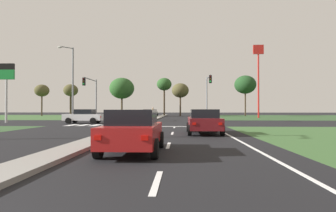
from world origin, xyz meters
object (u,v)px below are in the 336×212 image
car_beige_fifth (148,113)px  street_lamp_second (72,80)px  car_grey_fourth (153,113)px  treeline_fourth (164,85)px  car_maroon_third (204,121)px  treeline_sixth (245,85)px  fastfood_pole_sign (258,65)px  car_red_second (133,131)px  traffic_signal_far_right (208,90)px  treeline_second (71,91)px  treeline_near (42,91)px  treeline_third (122,88)px  treeline_fifth (180,91)px  fuel_price_totem (6,79)px  traffic_signal_far_left (92,91)px  car_white_near (84,116)px  pedestrian_at_median (153,112)px

car_beige_fifth → street_lamp_second: (-6.86, -20.70, 4.22)m
car_grey_fourth → treeline_fourth: treeline_fourth is taller
car_maroon_third → treeline_sixth: (13.26, 47.00, 6.31)m
fastfood_pole_sign → treeline_fourth: bearing=137.5°
car_grey_fourth → car_red_second: bearing=94.7°
car_red_second → fastfood_pole_sign: size_ratio=0.32×
car_maroon_third → car_beige_fifth: bearing=101.9°
traffic_signal_far_right → treeline_second: 41.14m
treeline_near → treeline_third: bearing=-10.7°
treeline_near → treeline_fifth: bearing=-1.3°
car_beige_fifth → fuel_price_totem: size_ratio=0.66×
fuel_price_totem → treeline_second: bearing=100.1°
traffic_signal_far_left → treeline_second: bearing=116.1°
traffic_signal_far_right → car_maroon_third: bearing=-96.4°
car_white_near → car_grey_fourth: (4.22, 35.01, -0.01)m
car_red_second → treeline_sixth: bearing=73.4°
pedestrian_at_median → treeline_second: size_ratio=0.23×
fuel_price_totem → treeline_sixth: size_ratio=0.73×
car_red_second → car_maroon_third: 8.45m
fuel_price_totem → treeline_fifth: 37.47m
car_red_second → car_beige_fifth: (-4.55, 44.28, 0.00)m
car_maroon_third → treeline_second: treeline_second is taller
treeline_near → treeline_second: treeline_second is taller
traffic_signal_far_right → treeline_near: treeline_near is taller
treeline_fifth → fuel_price_totem: bearing=-121.6°
car_red_second → treeline_near: size_ratio=0.57×
pedestrian_at_median → treeline_second: bearing=135.7°
car_white_near → street_lamp_second: bearing=39.6°
traffic_signal_far_right → treeline_sixth: 30.26m
car_maroon_third → car_beige_fifth: size_ratio=1.00×
treeline_near → treeline_fifth: size_ratio=0.99×
car_white_near → treeline_fourth: treeline_fourth is taller
traffic_signal_far_left → treeline_fifth: 28.88m
car_beige_fifth → treeline_fourth: size_ratio=0.50×
treeline_fifth → fastfood_pole_sign: bearing=-43.8°
pedestrian_at_median → treeline_sixth: bearing=55.3°
car_red_second → treeline_fourth: bearing=92.1°
car_white_near → treeline_fourth: 36.80m
treeline_third → treeline_fifth: bearing=13.1°
car_beige_fifth → treeline_near: treeline_near is taller
traffic_signal_far_left → fastfood_pole_sign: fastfood_pole_sign is taller
car_grey_fourth → street_lamp_second: (-6.84, -31.84, 4.23)m
car_maroon_third → traffic_signal_far_left: bearing=124.7°
car_white_near → treeline_sixth: bearing=-36.2°
car_white_near → traffic_signal_far_right: traffic_signal_far_right is taller
fastfood_pole_sign → treeline_sixth: fastfood_pole_sign is taller
pedestrian_at_median → treeline_second: (-21.75, 24.27, 4.73)m
car_grey_fourth → treeline_fourth: bearing=-167.0°
treeline_fifth → treeline_fourth: bearing=142.3°
treeline_fifth → treeline_sixth: 14.88m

